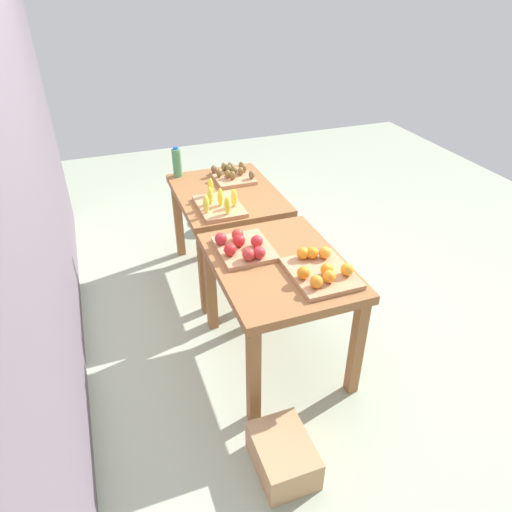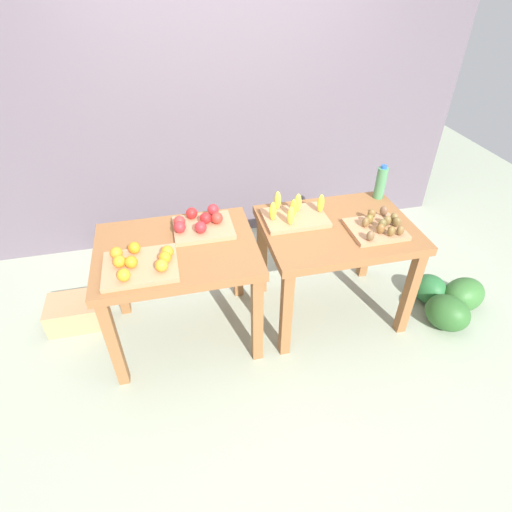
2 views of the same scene
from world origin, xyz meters
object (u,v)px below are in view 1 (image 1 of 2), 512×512
Objects in this scene: orange_bin at (321,270)px; kiwi_bin at (233,175)px; display_table_left at (279,278)px; display_table_right at (227,204)px; apple_bin at (243,247)px; cardboard_produce_box at (283,455)px; watermelon_pile at (226,211)px; water_bottle at (177,162)px; banana_crate at (219,204)px.

kiwi_bin is (1.57, 0.05, -0.00)m from orange_bin.
display_table_left and display_table_right have the same top height.
cardboard_produce_box is at bearing 172.94° from apple_bin.
watermelon_pile is (0.91, -0.26, -0.55)m from display_table_right.
water_bottle is 1.08m from watermelon_pile.
display_table_right is (1.12, 0.00, 0.00)m from display_table_left.
banana_crate reaches higher than orange_bin.
apple_bin reaches higher than cardboard_produce_box.
apple_bin is at bearing 177.33° from banana_crate.
apple_bin is 1.54× the size of water_bottle.
orange_bin is at bearing -178.30° from kiwi_bin.
watermelon_pile is at bearing -11.02° from cardboard_produce_box.
orange_bin is at bearing -165.02° from water_bottle.
display_table_left is at bearing 174.59° from kiwi_bin.
water_bottle is at bearing 0.08° from cardboard_produce_box.
cardboard_produce_box is (-1.66, 0.16, -0.73)m from banana_crate.
kiwi_bin is 2.33m from cardboard_produce_box.
water_bottle is (0.22, 0.43, 0.09)m from kiwi_bin.
display_table_left is 2.89× the size of kiwi_bin.
display_table_right is at bearing 0.00° from display_table_left.
orange_bin is 1.10× the size of cardboard_produce_box.
display_table_right is at bearing -8.78° from cardboard_produce_box.
watermelon_pile is at bearing -18.57° from banana_crate.
orange_bin is 0.65× the size of watermelon_pile.
banana_crate is at bearing 161.43° from watermelon_pile.
kiwi_bin is at bearing 1.70° from orange_bin.
kiwi_bin is 0.49m from water_bottle.
watermelon_pile is (2.03, -0.26, -0.55)m from display_table_left.
water_bottle reaches higher than banana_crate.
orange_bin is 1.85m from water_bottle.
water_bottle is at bearing 129.71° from watermelon_pile.
apple_bin is at bearing -174.68° from water_bottle.
apple_bin is 1.39m from water_bottle.
banana_crate reaches higher than apple_bin.
banana_crate is (-0.28, 0.14, 0.16)m from display_table_right.
apple_bin is at bearing 42.87° from display_table_left.
display_table_left is at bearing 38.69° from orange_bin.
display_table_right is at bearing -27.42° from banana_crate.
display_table_right is 2.60× the size of cardboard_produce_box.
apple_bin is 1.02× the size of cardboard_produce_box.
banana_crate is 0.65× the size of watermelon_pile.
cardboard_produce_box is (-0.60, 0.47, -0.73)m from orange_bin.
kiwi_bin is 0.99m from watermelon_pile.
display_table_right is 1.10m from watermelon_pile.
display_table_right is at bearing 164.35° from watermelon_pile.
apple_bin is at bearing -7.06° from cardboard_produce_box.
orange_bin is 1.22× the size of kiwi_bin.
orange_bin is at bearing -172.56° from display_table_right.
display_table_right is at bearing -145.93° from water_bottle.
orange_bin is 2.36m from watermelon_pile.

